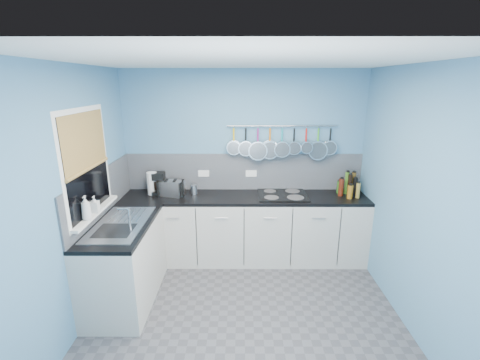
{
  "coord_description": "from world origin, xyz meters",
  "views": [
    {
      "loc": [
        -0.04,
        -2.91,
        2.33
      ],
      "look_at": [
        -0.05,
        0.75,
        1.25
      ],
      "focal_mm": 24.89,
      "sensor_mm": 36.0,
      "label": 1
    }
  ],
  "objects_px": {
    "paper_towel": "(152,183)",
    "toaster": "(171,188)",
    "soap_bottle_a": "(86,208)",
    "coffee_maker": "(159,184)",
    "canister": "(194,189)",
    "soap_bottle_b": "(95,204)",
    "hob": "(282,195)"
  },
  "relations": [
    {
      "from": "toaster",
      "to": "hob",
      "type": "bearing_deg",
      "value": 16.29
    },
    {
      "from": "canister",
      "to": "paper_towel",
      "type": "bearing_deg",
      "value": -178.06
    },
    {
      "from": "paper_towel",
      "to": "toaster",
      "type": "distance_m",
      "value": 0.26
    },
    {
      "from": "soap_bottle_b",
      "to": "canister",
      "type": "bearing_deg",
      "value": 49.99
    },
    {
      "from": "hob",
      "to": "paper_towel",
      "type": "bearing_deg",
      "value": 178.98
    },
    {
      "from": "soap_bottle_a",
      "to": "hob",
      "type": "bearing_deg",
      "value": 29.87
    },
    {
      "from": "coffee_maker",
      "to": "soap_bottle_a",
      "type": "bearing_deg",
      "value": -113.19
    },
    {
      "from": "soap_bottle_b",
      "to": "hob",
      "type": "bearing_deg",
      "value": 25.74
    },
    {
      "from": "paper_towel",
      "to": "canister",
      "type": "height_order",
      "value": "paper_towel"
    },
    {
      "from": "coffee_maker",
      "to": "hob",
      "type": "xyz_separation_m",
      "value": [
        1.63,
        -0.02,
        -0.14
      ]
    },
    {
      "from": "soap_bottle_b",
      "to": "canister",
      "type": "relative_size",
      "value": 1.39
    },
    {
      "from": "soap_bottle_b",
      "to": "coffee_maker",
      "type": "distance_m",
      "value": 1.09
    },
    {
      "from": "canister",
      "to": "hob",
      "type": "bearing_deg",
      "value": -2.39
    },
    {
      "from": "soap_bottle_a",
      "to": "paper_towel",
      "type": "relative_size",
      "value": 0.8
    },
    {
      "from": "coffee_maker",
      "to": "canister",
      "type": "xyz_separation_m",
      "value": [
        0.46,
        0.03,
        -0.09
      ]
    },
    {
      "from": "paper_towel",
      "to": "canister",
      "type": "xyz_separation_m",
      "value": [
        0.54,
        0.02,
        -0.09
      ]
    },
    {
      "from": "soap_bottle_a",
      "to": "coffee_maker",
      "type": "xyz_separation_m",
      "value": [
        0.41,
        1.19,
        -0.12
      ]
    },
    {
      "from": "coffee_maker",
      "to": "canister",
      "type": "distance_m",
      "value": 0.46
    },
    {
      "from": "soap_bottle_a",
      "to": "toaster",
      "type": "xyz_separation_m",
      "value": [
        0.57,
        1.15,
        -0.17
      ]
    },
    {
      "from": "canister",
      "to": "hob",
      "type": "height_order",
      "value": "canister"
    },
    {
      "from": "soap_bottle_b",
      "to": "hob",
      "type": "height_order",
      "value": "soap_bottle_b"
    },
    {
      "from": "soap_bottle_a",
      "to": "paper_towel",
      "type": "height_order",
      "value": "soap_bottle_a"
    },
    {
      "from": "soap_bottle_b",
      "to": "paper_towel",
      "type": "relative_size",
      "value": 0.58
    },
    {
      "from": "canister",
      "to": "hob",
      "type": "distance_m",
      "value": 1.17
    },
    {
      "from": "soap_bottle_b",
      "to": "coffee_maker",
      "type": "relative_size",
      "value": 0.58
    },
    {
      "from": "coffee_maker",
      "to": "soap_bottle_b",
      "type": "bearing_deg",
      "value": -116.42
    },
    {
      "from": "coffee_maker",
      "to": "toaster",
      "type": "distance_m",
      "value": 0.18
    },
    {
      "from": "paper_towel",
      "to": "toaster",
      "type": "bearing_deg",
      "value": -10.33
    },
    {
      "from": "hob",
      "to": "canister",
      "type": "bearing_deg",
      "value": 177.61
    },
    {
      "from": "paper_towel",
      "to": "canister",
      "type": "bearing_deg",
      "value": 1.94
    },
    {
      "from": "soap_bottle_b",
      "to": "coffee_maker",
      "type": "bearing_deg",
      "value": 67.8
    },
    {
      "from": "paper_towel",
      "to": "canister",
      "type": "distance_m",
      "value": 0.55
    }
  ]
}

